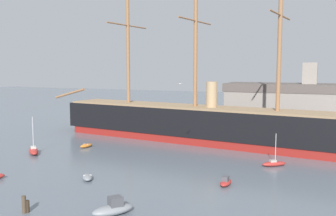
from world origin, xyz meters
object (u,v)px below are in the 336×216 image
(motorboat_mid_right, at_px, (226,182))
(dinghy_alongside_bow, at_px, (86,146))
(tall_ship, at_px, (195,123))
(seagull_in_flight, at_px, (180,84))
(sailboat_mid_left, at_px, (34,151))
(mooring_piling_left_pair, at_px, (24,205))
(motorboat_far_left, at_px, (83,126))
(mooring_piling_nearest, at_px, (27,206))
(dinghy_near_centre, at_px, (87,177))
(motorboat_far_right, at_px, (329,144))
(dockside_warehouse_right, at_px, (315,108))
(sailboat_alongside_stern, at_px, (274,163))
(motorboat_foreground_right, at_px, (113,208))

(motorboat_mid_right, height_order, dinghy_alongside_bow, motorboat_mid_right)
(tall_ship, xyz_separation_m, seagull_in_flight, (4.58, -20.08, 8.78))
(tall_ship, bearing_deg, sailboat_mid_left, -135.48)
(dinghy_alongside_bow, relative_size, seagull_in_flight, 2.29)
(sailboat_mid_left, distance_m, mooring_piling_left_pair, 28.08)
(motorboat_far_left, relative_size, mooring_piling_nearest, 2.73)
(tall_ship, xyz_separation_m, mooring_piling_nearest, (-3.42, -42.54, -3.12))
(dinghy_near_centre, height_order, motorboat_far_right, motorboat_far_right)
(motorboat_far_left, height_order, dockside_warehouse_right, dockside_warehouse_right)
(dinghy_near_centre, distance_m, sailboat_alongside_stern, 27.66)
(sailboat_mid_left, distance_m, dockside_warehouse_right, 62.48)
(mooring_piling_nearest, distance_m, mooring_piling_left_pair, 0.43)
(motorboat_far_left, distance_m, mooring_piling_nearest, 54.35)
(dinghy_near_centre, height_order, mooring_piling_nearest, mooring_piling_nearest)
(motorboat_far_left, bearing_deg, sailboat_alongside_stern, -20.79)
(mooring_piling_left_pair, bearing_deg, motorboat_far_right, 58.94)
(motorboat_foreground_right, height_order, motorboat_far_right, motorboat_foreground_right)
(motorboat_far_left, height_order, motorboat_far_right, motorboat_far_left)
(sailboat_mid_left, bearing_deg, mooring_piling_nearest, -48.38)
(motorboat_far_left, bearing_deg, mooring_piling_left_pair, -60.32)
(motorboat_mid_right, bearing_deg, motorboat_far_left, 145.34)
(tall_ship, relative_size, seagull_in_flight, 55.08)
(mooring_piling_left_pair, bearing_deg, sailboat_mid_left, 130.97)
(dinghy_near_centre, distance_m, dinghy_alongside_bow, 20.89)
(motorboat_foreground_right, relative_size, motorboat_mid_right, 1.55)
(dockside_warehouse_right, bearing_deg, motorboat_far_left, -160.97)
(mooring_piling_nearest, bearing_deg, seagull_in_flight, 70.40)
(motorboat_mid_right, bearing_deg, dinghy_alongside_bow, 158.12)
(motorboat_foreground_right, xyz_separation_m, sailboat_alongside_stern, (12.41, 25.85, -0.22))
(mooring_piling_nearest, bearing_deg, sailboat_mid_left, 131.62)
(mooring_piling_left_pair, relative_size, seagull_in_flight, 1.40)
(sailboat_alongside_stern, distance_m, mooring_piling_nearest, 35.60)
(dinghy_alongside_bow, distance_m, motorboat_far_left, 22.89)
(dinghy_alongside_bow, relative_size, motorboat_far_right, 0.84)
(dinghy_near_centre, relative_size, dinghy_alongside_bow, 1.02)
(tall_ship, xyz_separation_m, motorboat_foreground_right, (5.04, -39.55, -3.11))
(tall_ship, relative_size, mooring_piling_nearest, 56.31)
(motorboat_far_left, bearing_deg, sailboat_mid_left, -71.84)
(tall_ship, relative_size, motorboat_far_left, 20.63)
(tall_ship, xyz_separation_m, sailboat_alongside_stern, (17.45, -13.69, -3.33))
(mooring_piling_left_pair, bearing_deg, motorboat_far_left, 119.68)
(dockside_warehouse_right, relative_size, seagull_in_flight, 34.49)
(motorboat_foreground_right, bearing_deg, motorboat_far_left, 128.93)
(motorboat_mid_right, height_order, seagull_in_flight, seagull_in_flight)
(motorboat_mid_right, height_order, dockside_warehouse_right, dockside_warehouse_right)
(motorboat_foreground_right, bearing_deg, mooring_piling_left_pair, -159.16)
(motorboat_mid_right, bearing_deg, tall_ship, 117.05)
(motorboat_far_right, height_order, seagull_in_flight, seagull_in_flight)
(motorboat_mid_right, height_order, sailboat_alongside_stern, sailboat_alongside_stern)
(motorboat_foreground_right, relative_size, motorboat_far_right, 1.30)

